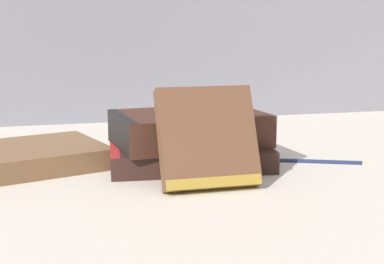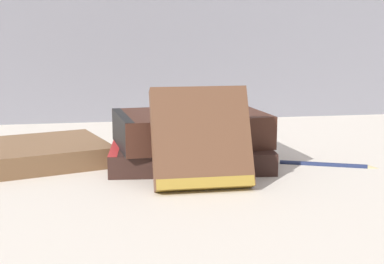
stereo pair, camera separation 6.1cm
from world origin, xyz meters
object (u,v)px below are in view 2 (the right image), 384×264
Objects in this scene: book_flat_bottom at (186,155)px; pocket_watch at (212,112)px; book_flat_top at (187,128)px; fountain_pen at (328,163)px; book_side_left at (9,156)px; book_leaning_front at (202,142)px; reading_glasses at (160,140)px.

pocket_watch is at bearing -27.79° from book_flat_bottom.
book_flat_top is at bearing 64.38° from book_flat_bottom.
book_side_left is at bearing -167.15° from fountain_pen.
book_side_left is 4.97× the size of pocket_watch.
book_flat_bottom is 0.24m from book_side_left.
book_leaning_front is at bearing -109.66° from pocket_watch.
fountain_pen is at bearing -26.76° from book_side_left.
book_leaning_front is 0.10m from pocket_watch.
reading_glasses is at bearing 91.04° from book_flat_top.
book_flat_top is at bearing 89.94° from book_leaning_front.
pocket_watch reaches higher than book_flat_top.
pocket_watch is (0.03, -0.02, 0.03)m from book_flat_top.
book_leaning_front reaches higher than book_flat_top.
book_flat_bottom is 2.18× the size of reading_glasses.
book_flat_top is 0.25m from book_side_left.
book_flat_top is 0.75× the size of book_side_left.
book_flat_bottom is 0.81× the size of book_side_left.
fountain_pen is at bearing -17.64° from book_flat_top.
book_leaning_front is (0.24, -0.14, 0.04)m from book_side_left.
reading_glasses is at bearing 101.65° from book_flat_bottom.
book_flat_top is 0.05m from pocket_watch.
book_side_left is (-0.24, 0.03, -0.04)m from book_flat_top.
book_leaning_front reaches higher than pocket_watch.
pocket_watch is 0.45× the size of fountain_pen.
book_flat_bottom is at bearing -126.73° from book_flat_top.
pocket_watch reaches higher than fountain_pen.
book_leaning_front is 1.14× the size of reading_glasses.
book_leaning_front is 0.21m from fountain_pen.
reading_glasses is at bearing 93.94° from book_leaning_front.
reading_glasses is 0.82× the size of fountain_pen.
reading_glasses is (-0.05, 0.19, -0.07)m from pocket_watch.
book_side_left is 2.71× the size of reading_glasses.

